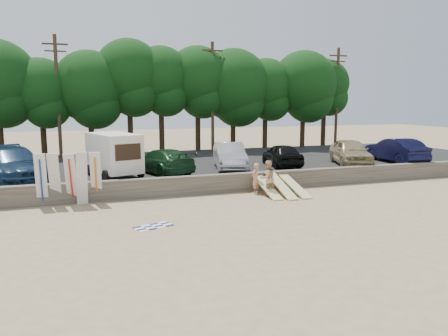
# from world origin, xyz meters

# --- Properties ---
(ground) EXTENTS (120.00, 120.00, 0.00)m
(ground) POSITION_xyz_m (0.00, 0.00, 0.00)
(ground) COLOR tan
(ground) RESTS_ON ground
(seawall) EXTENTS (44.00, 0.50, 1.00)m
(seawall) POSITION_xyz_m (0.00, 3.00, 0.50)
(seawall) COLOR #6B6356
(seawall) RESTS_ON ground
(parking_lot) EXTENTS (44.00, 14.50, 0.70)m
(parking_lot) POSITION_xyz_m (0.00, 10.50, 0.35)
(parking_lot) COLOR #282828
(parking_lot) RESTS_ON ground
(treeline) EXTENTS (33.15, 6.64, 9.20)m
(treeline) POSITION_xyz_m (-0.47, 17.54, 6.47)
(treeline) COLOR #382616
(treeline) RESTS_ON parking_lot
(utility_poles) EXTENTS (25.80, 0.26, 9.00)m
(utility_poles) POSITION_xyz_m (2.00, 16.00, 5.43)
(utility_poles) COLOR #473321
(utility_poles) RESTS_ON parking_lot
(box_trailer) EXTENTS (2.98, 4.17, 2.41)m
(box_trailer) POSITION_xyz_m (-7.04, 5.89, 2.05)
(box_trailer) COLOR white
(box_trailer) RESTS_ON parking_lot
(car_0) EXTENTS (4.35, 6.58, 1.77)m
(car_0) POSITION_xyz_m (-12.16, 6.29, 1.59)
(car_0) COLOR #142A46
(car_0) RESTS_ON parking_lot
(car_1) EXTENTS (3.43, 5.35, 1.44)m
(car_1) POSITION_xyz_m (-4.26, 6.18, 1.42)
(car_1) COLOR #13351A
(car_1) RESTS_ON parking_lot
(car_2) EXTENTS (2.81, 5.17, 1.62)m
(car_2) POSITION_xyz_m (0.05, 6.58, 1.51)
(car_2) COLOR #939498
(car_2) RESTS_ON parking_lot
(car_3) EXTENTS (2.40, 4.56, 1.48)m
(car_3) POSITION_xyz_m (3.63, 6.42, 1.44)
(car_3) COLOR black
(car_3) RESTS_ON parking_lot
(car_4) EXTENTS (3.67, 5.42, 1.71)m
(car_4) POSITION_xyz_m (8.24, 5.56, 1.56)
(car_4) COLOR #9B8963
(car_4) RESTS_ON parking_lot
(car_5) EXTENTS (2.14, 5.18, 1.67)m
(car_5) POSITION_xyz_m (11.98, 5.58, 1.53)
(car_5) COLOR black
(car_5) RESTS_ON parking_lot
(surfboard_upright_0) EXTENTS (0.51, 0.69, 2.54)m
(surfboard_upright_0) POSITION_xyz_m (-10.63, 2.57, 1.27)
(surfboard_upright_0) COLOR silver
(surfboard_upright_0) RESTS_ON ground
(surfboard_upright_1) EXTENTS (0.59, 0.79, 2.53)m
(surfboard_upright_1) POSITION_xyz_m (-10.05, 2.64, 1.26)
(surfboard_upright_1) COLOR silver
(surfboard_upright_1) RESTS_ON ground
(surfboard_upright_2) EXTENTS (0.62, 0.91, 2.50)m
(surfboard_upright_2) POSITION_xyz_m (-9.33, 2.54, 1.25)
(surfboard_upright_2) COLOR silver
(surfboard_upright_2) RESTS_ON ground
(surfboard_upright_3) EXTENTS (0.53, 0.61, 2.56)m
(surfboard_upright_3) POSITION_xyz_m (-8.85, 2.39, 1.28)
(surfboard_upright_3) COLOR silver
(surfboard_upright_3) RESTS_ON ground
(surfboard_upright_4) EXTENTS (0.57, 0.80, 2.52)m
(surfboard_upright_4) POSITION_xyz_m (-8.21, 2.63, 1.26)
(surfboard_upright_4) COLOR silver
(surfboard_upright_4) RESTS_ON ground
(surfboard_low_0) EXTENTS (0.56, 2.89, 0.94)m
(surfboard_low_0) POSITION_xyz_m (0.28, 1.58, 0.47)
(surfboard_low_0) COLOR #DAD389
(surfboard_low_0) RESTS_ON ground
(surfboard_low_1) EXTENTS (0.56, 2.87, 1.02)m
(surfboard_low_1) POSITION_xyz_m (1.00, 1.34, 0.51)
(surfboard_low_1) COLOR #DAD389
(surfboard_low_1) RESTS_ON ground
(surfboard_low_2) EXTENTS (0.56, 2.91, 0.87)m
(surfboard_low_2) POSITION_xyz_m (1.82, 1.39, 0.43)
(surfboard_low_2) COLOR #DAD389
(surfboard_low_2) RESTS_ON ground
(beachgoer_a) EXTENTS (0.71, 0.68, 1.63)m
(beachgoer_a) POSITION_xyz_m (-0.08, 2.18, 0.82)
(beachgoer_a) COLOR tan
(beachgoer_a) RESTS_ON ground
(beachgoer_b) EXTENTS (0.99, 0.83, 1.85)m
(beachgoer_b) POSITION_xyz_m (0.27, 1.44, 0.92)
(beachgoer_b) COLOR tan
(beachgoer_b) RESTS_ON ground
(cooler) EXTENTS (0.42, 0.35, 0.32)m
(cooler) POSITION_xyz_m (1.96, 1.98, 0.16)
(cooler) COLOR #238330
(cooler) RESTS_ON ground
(gear_bag) EXTENTS (0.36, 0.33, 0.22)m
(gear_bag) POSITION_xyz_m (1.40, 2.01, 0.11)
(gear_bag) COLOR orange
(gear_bag) RESTS_ON ground
(beach_towel) EXTENTS (1.91, 1.91, 0.00)m
(beach_towel) POSITION_xyz_m (-6.37, -2.30, 0.01)
(beach_towel) COLOR white
(beach_towel) RESTS_ON ground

